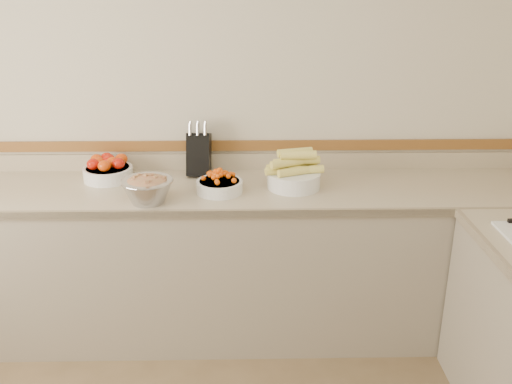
{
  "coord_description": "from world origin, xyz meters",
  "views": [
    {
      "loc": [
        0.3,
        -1.26,
        2.01
      ],
      "look_at": [
        0.35,
        1.35,
        1.0
      ],
      "focal_mm": 40.0,
      "sensor_mm": 36.0,
      "label": 1
    }
  ],
  "objects_px": {
    "knife_block": "(199,153)",
    "tomato_bowl": "(108,169)",
    "rhubarb_bowl": "(147,188)",
    "cherry_tomato_bowl": "(220,184)",
    "corn_bowl": "(294,174)"
  },
  "relations": [
    {
      "from": "knife_block",
      "to": "tomato_bowl",
      "type": "xyz_separation_m",
      "value": [
        -0.52,
        -0.07,
        -0.07
      ]
    },
    {
      "from": "tomato_bowl",
      "to": "rhubarb_bowl",
      "type": "distance_m",
      "value": 0.45
    },
    {
      "from": "tomato_bowl",
      "to": "corn_bowl",
      "type": "distance_m",
      "value": 1.06
    },
    {
      "from": "tomato_bowl",
      "to": "corn_bowl",
      "type": "bearing_deg",
      "value": -8.08
    },
    {
      "from": "corn_bowl",
      "to": "knife_block",
      "type": "bearing_deg",
      "value": 157.34
    },
    {
      "from": "tomato_bowl",
      "to": "cherry_tomato_bowl",
      "type": "height_order",
      "value": "same"
    },
    {
      "from": "rhubarb_bowl",
      "to": "corn_bowl",
      "type": "bearing_deg",
      "value": 15.13
    },
    {
      "from": "tomato_bowl",
      "to": "rhubarb_bowl",
      "type": "relative_size",
      "value": 1.04
    },
    {
      "from": "knife_block",
      "to": "cherry_tomato_bowl",
      "type": "distance_m",
      "value": 0.33
    },
    {
      "from": "corn_bowl",
      "to": "rhubarb_bowl",
      "type": "distance_m",
      "value": 0.79
    },
    {
      "from": "tomato_bowl",
      "to": "cherry_tomato_bowl",
      "type": "xyz_separation_m",
      "value": [
        0.64,
        -0.21,
        -0.02
      ]
    },
    {
      "from": "knife_block",
      "to": "cherry_tomato_bowl",
      "type": "bearing_deg",
      "value": -65.76
    },
    {
      "from": "corn_bowl",
      "to": "cherry_tomato_bowl",
      "type": "bearing_deg",
      "value": -170.74
    },
    {
      "from": "cherry_tomato_bowl",
      "to": "corn_bowl",
      "type": "relative_size",
      "value": 0.77
    },
    {
      "from": "knife_block",
      "to": "tomato_bowl",
      "type": "bearing_deg",
      "value": -171.84
    }
  ]
}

